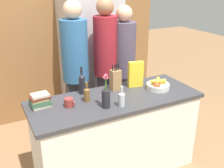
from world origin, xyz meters
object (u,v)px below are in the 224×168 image
(coffee_mug, at_px, (69,103))
(fruit_bowl, at_px, (158,85))
(refrigerator, at_px, (91,56))
(flower_vase, at_px, (106,96))
(book_stack, at_px, (40,101))
(person_at_sink, at_px, (76,67))
(cereal_box, at_px, (136,74))
(person_in_red_tee, at_px, (123,64))
(bottle_oil, at_px, (87,94))
(bottle_vinegar, at_px, (82,83))
(knife_block, at_px, (115,80))
(person_in_blue, at_px, (106,61))
(bottle_wine, at_px, (122,98))

(coffee_mug, bearing_deg, fruit_bowl, -1.99)
(refrigerator, height_order, flower_vase, refrigerator)
(book_stack, height_order, person_at_sink, person_at_sink)
(flower_vase, bearing_deg, cereal_box, 31.33)
(cereal_box, xyz_separation_m, person_in_red_tee, (0.13, 0.51, -0.05))
(bottle_oil, bearing_deg, cereal_box, 10.28)
(flower_vase, xyz_separation_m, bottle_oil, (-0.11, 0.20, -0.04))
(coffee_mug, xyz_separation_m, bottle_vinegar, (0.22, 0.23, 0.08))
(knife_block, bearing_deg, person_in_blue, 75.69)
(book_stack, bearing_deg, bottle_wine, -26.39)
(bottle_vinegar, bearing_deg, bottle_wine, -62.83)
(coffee_mug, xyz_separation_m, person_in_blue, (0.72, 0.69, 0.12))
(cereal_box, bearing_deg, book_stack, -178.94)
(knife_block, distance_m, bottle_vinegar, 0.37)
(refrigerator, relative_size, book_stack, 9.62)
(cereal_box, distance_m, person_at_sink, 0.75)
(refrigerator, distance_m, book_stack, 1.52)
(book_stack, relative_size, bottle_wine, 0.98)
(refrigerator, bearing_deg, bottle_oil, -114.22)
(bottle_oil, xyz_separation_m, bottle_vinegar, (0.02, 0.20, 0.04))
(knife_block, height_order, coffee_mug, knife_block)
(cereal_box, height_order, person_at_sink, person_at_sink)
(coffee_mug, bearing_deg, book_stack, 153.18)
(coffee_mug, bearing_deg, flower_vase, -29.43)
(knife_block, height_order, person_at_sink, person_at_sink)
(fruit_bowl, relative_size, flower_vase, 0.76)
(fruit_bowl, distance_m, flower_vase, 0.72)
(person_at_sink, bearing_deg, bottle_wine, -74.42)
(coffee_mug, xyz_separation_m, person_at_sink, (0.31, 0.69, 0.10))
(fruit_bowl, bearing_deg, book_stack, 172.79)
(refrigerator, bearing_deg, cereal_box, -86.46)
(cereal_box, relative_size, book_stack, 1.43)
(flower_vase, height_order, bottle_wine, flower_vase)
(fruit_bowl, distance_m, person_at_sink, 1.00)
(flower_vase, xyz_separation_m, book_stack, (-0.55, 0.30, -0.05))
(coffee_mug, relative_size, bottle_wine, 0.56)
(bottle_vinegar, distance_m, bottle_wine, 0.50)
(bottle_vinegar, height_order, person_at_sink, person_at_sink)
(coffee_mug, xyz_separation_m, person_in_red_tee, (0.96, 0.66, 0.05))
(person_in_blue, bearing_deg, book_stack, -125.42)
(refrigerator, xyz_separation_m, flower_vase, (-0.45, -1.45, 0.05))
(book_stack, bearing_deg, bottle_vinegar, 12.46)
(bottle_wine, xyz_separation_m, person_in_red_tee, (0.51, 0.88, 0.01))
(bottle_wine, height_order, person_in_red_tee, person_in_red_tee)
(knife_block, distance_m, person_in_red_tee, 0.63)
(knife_block, height_order, book_stack, knife_block)
(flower_vase, bearing_deg, bottle_vinegar, 102.32)
(cereal_box, bearing_deg, coffee_mug, -170.19)
(flower_vase, height_order, cereal_box, flower_vase)
(bottle_vinegar, relative_size, person_at_sink, 0.16)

